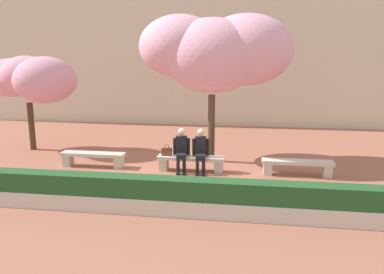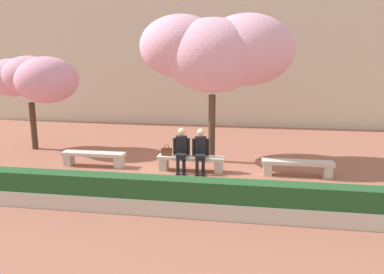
{
  "view_description": "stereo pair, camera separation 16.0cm",
  "coord_description": "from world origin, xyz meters",
  "px_view_note": "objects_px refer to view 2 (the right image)",
  "views": [
    {
      "loc": [
        1.63,
        -10.69,
        3.29
      ],
      "look_at": [
        -0.0,
        0.2,
        1.0
      ],
      "focal_mm": 35.0,
      "sensor_mm": 36.0,
      "label": 1
    },
    {
      "loc": [
        1.79,
        -10.67,
        3.29
      ],
      "look_at": [
        -0.0,
        0.2,
        1.0
      ],
      "focal_mm": 35.0,
      "sensor_mm": 36.0,
      "label": 2
    }
  ],
  "objects_px": {
    "stone_bench_center": "(297,166)",
    "person_seated_right": "(201,149)",
    "stone_bench_west_end": "(93,157)",
    "handbag": "(167,151)",
    "person_seated_left": "(181,148)",
    "cherry_tree_main": "(215,51)",
    "stone_bench_near_west": "(191,161)",
    "cherry_tree_secondary": "(33,78)"
  },
  "relations": [
    {
      "from": "stone_bench_center",
      "to": "person_seated_right",
      "type": "relative_size",
      "value": 1.56
    },
    {
      "from": "stone_bench_west_end",
      "to": "stone_bench_center",
      "type": "bearing_deg",
      "value": 0.0
    },
    {
      "from": "handbag",
      "to": "person_seated_left",
      "type": "bearing_deg",
      "value": -5.74
    },
    {
      "from": "stone_bench_west_end",
      "to": "stone_bench_center",
      "type": "xyz_separation_m",
      "value": [
        6.19,
        0.0,
        0.0
      ]
    },
    {
      "from": "stone_bench_west_end",
      "to": "cherry_tree_main",
      "type": "height_order",
      "value": "cherry_tree_main"
    },
    {
      "from": "stone_bench_near_west",
      "to": "handbag",
      "type": "bearing_deg",
      "value": -179.49
    },
    {
      "from": "person_seated_right",
      "to": "handbag",
      "type": "distance_m",
      "value": 1.05
    },
    {
      "from": "person_seated_left",
      "to": "cherry_tree_main",
      "type": "distance_m",
      "value": 3.29
    },
    {
      "from": "cherry_tree_main",
      "to": "cherry_tree_secondary",
      "type": "height_order",
      "value": "cherry_tree_main"
    },
    {
      "from": "person_seated_left",
      "to": "cherry_tree_main",
      "type": "xyz_separation_m",
      "value": [
        0.81,
        1.45,
        2.84
      ]
    },
    {
      "from": "stone_bench_west_end",
      "to": "cherry_tree_secondary",
      "type": "bearing_deg",
      "value": 148.37
    },
    {
      "from": "stone_bench_west_end",
      "to": "cherry_tree_secondary",
      "type": "xyz_separation_m",
      "value": [
        -2.97,
        1.83,
        2.31
      ]
    },
    {
      "from": "handbag",
      "to": "cherry_tree_secondary",
      "type": "bearing_deg",
      "value": 160.97
    },
    {
      "from": "person_seated_right",
      "to": "stone_bench_center",
      "type": "bearing_deg",
      "value": 1.09
    },
    {
      "from": "stone_bench_near_west",
      "to": "stone_bench_center",
      "type": "distance_m",
      "value": 3.09
    },
    {
      "from": "stone_bench_west_end",
      "to": "person_seated_right",
      "type": "distance_m",
      "value": 3.41
    },
    {
      "from": "stone_bench_west_end",
      "to": "stone_bench_center",
      "type": "distance_m",
      "value": 6.19
    },
    {
      "from": "stone_bench_west_end",
      "to": "stone_bench_center",
      "type": "relative_size",
      "value": 1.0
    },
    {
      "from": "cherry_tree_secondary",
      "to": "handbag",
      "type": "bearing_deg",
      "value": -19.03
    },
    {
      "from": "person_seated_right",
      "to": "cherry_tree_secondary",
      "type": "xyz_separation_m",
      "value": [
        -6.36,
        1.88,
        1.92
      ]
    },
    {
      "from": "person_seated_left",
      "to": "cherry_tree_secondary",
      "type": "relative_size",
      "value": 0.37
    },
    {
      "from": "stone_bench_west_end",
      "to": "handbag",
      "type": "distance_m",
      "value": 2.37
    },
    {
      "from": "person_seated_left",
      "to": "stone_bench_near_west",
      "type": "bearing_deg",
      "value": 10.67
    },
    {
      "from": "stone_bench_west_end",
      "to": "cherry_tree_secondary",
      "type": "relative_size",
      "value": 0.57
    },
    {
      "from": "stone_bench_center",
      "to": "handbag",
      "type": "relative_size",
      "value": 5.93
    },
    {
      "from": "stone_bench_west_end",
      "to": "cherry_tree_secondary",
      "type": "height_order",
      "value": "cherry_tree_secondary"
    },
    {
      "from": "stone_bench_west_end",
      "to": "cherry_tree_main",
      "type": "bearing_deg",
      "value": 21.05
    },
    {
      "from": "stone_bench_center",
      "to": "cherry_tree_main",
      "type": "height_order",
      "value": "cherry_tree_main"
    },
    {
      "from": "stone_bench_center",
      "to": "person_seated_left",
      "type": "height_order",
      "value": "person_seated_left"
    },
    {
      "from": "person_seated_right",
      "to": "stone_bench_west_end",
      "type": "bearing_deg",
      "value": 179.1
    },
    {
      "from": "stone_bench_near_west",
      "to": "handbag",
      "type": "distance_m",
      "value": 0.79
    },
    {
      "from": "stone_bench_near_west",
      "to": "cherry_tree_secondary",
      "type": "xyz_separation_m",
      "value": [
        -6.06,
        1.83,
        2.31
      ]
    },
    {
      "from": "person_seated_left",
      "to": "cherry_tree_secondary",
      "type": "distance_m",
      "value": 6.38
    },
    {
      "from": "stone_bench_near_west",
      "to": "person_seated_right",
      "type": "distance_m",
      "value": 0.49
    },
    {
      "from": "stone_bench_west_end",
      "to": "person_seated_left",
      "type": "bearing_deg",
      "value": -1.08
    },
    {
      "from": "cherry_tree_main",
      "to": "stone_bench_center",
      "type": "bearing_deg",
      "value": -28.58
    },
    {
      "from": "handbag",
      "to": "cherry_tree_main",
      "type": "bearing_deg",
      "value": 47.76
    },
    {
      "from": "stone_bench_near_west",
      "to": "stone_bench_west_end",
      "type": "bearing_deg",
      "value": 180.0
    },
    {
      "from": "stone_bench_near_west",
      "to": "cherry_tree_main",
      "type": "xyz_separation_m",
      "value": [
        0.53,
        1.4,
        3.23
      ]
    },
    {
      "from": "cherry_tree_main",
      "to": "stone_bench_near_west",
      "type": "bearing_deg",
      "value": -110.87
    },
    {
      "from": "stone_bench_center",
      "to": "stone_bench_near_west",
      "type": "bearing_deg",
      "value": 180.0
    },
    {
      "from": "person_seated_left",
      "to": "cherry_tree_main",
      "type": "bearing_deg",
      "value": 60.7
    }
  ]
}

